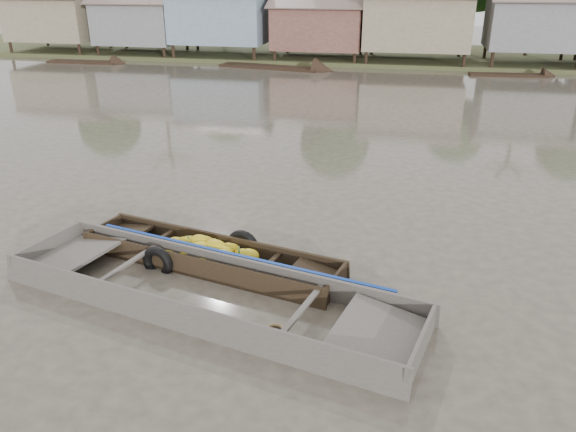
# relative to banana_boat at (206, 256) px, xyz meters

# --- Properties ---
(ground) EXTENTS (120.00, 120.00, 0.00)m
(ground) POSITION_rel_banana_boat_xyz_m (1.47, -0.51, -0.16)
(ground) COLOR #463F36
(ground) RESTS_ON ground
(riverbank) EXTENTS (120.00, 12.47, 10.22)m
(riverbank) POSITION_rel_banana_boat_xyz_m (4.50, 31.35, 2.91)
(riverbank) COLOR #384723
(riverbank) RESTS_ON ground
(banana_boat) EXTENTS (5.76, 2.57, 0.79)m
(banana_boat) POSITION_rel_banana_boat_xyz_m (0.00, 0.00, 0.00)
(banana_boat) COLOR black
(banana_boat) RESTS_ON ground
(viewer_boat) EXTENTS (8.16, 3.84, 0.64)m
(viewer_boat) POSITION_rel_banana_boat_xyz_m (0.54, -1.40, -0.09)
(viewer_boat) COLOR #48413C
(viewer_boat) RESTS_ON ground
(distant_boats) EXTENTS (47.04, 14.84, 0.35)m
(distant_boats) POSITION_rel_banana_boat_xyz_m (11.15, 23.63, -0.21)
(distant_boats) COLOR black
(distant_boats) RESTS_ON ground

